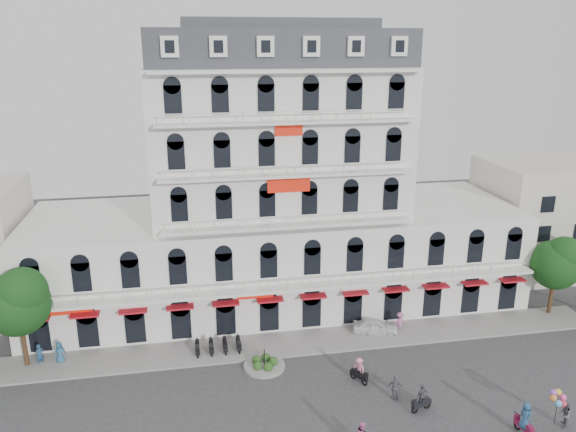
# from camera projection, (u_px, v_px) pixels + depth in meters

# --- Properties ---
(ground) EXTENTS (120.00, 120.00, 0.00)m
(ground) POSITION_uv_depth(u_px,v_px,m) (321.00, 411.00, 38.11)
(ground) COLOR #38383A
(ground) RESTS_ON ground
(sidewalk) EXTENTS (53.00, 4.00, 0.16)m
(sidewalk) POSITION_uv_depth(u_px,v_px,m) (295.00, 343.00, 46.53)
(sidewalk) COLOR gray
(sidewalk) RESTS_ON ground
(main_building) EXTENTS (45.00, 15.00, 25.80)m
(main_building) POSITION_uv_depth(u_px,v_px,m) (277.00, 200.00, 52.01)
(main_building) COLOR silver
(main_building) RESTS_ON ground
(flank_building_east) EXTENTS (14.00, 10.00, 12.00)m
(flank_building_east) POSITION_uv_depth(u_px,v_px,m) (549.00, 216.00, 60.29)
(flank_building_east) COLOR beige
(flank_building_east) RESTS_ON ground
(traffic_island) EXTENTS (3.20, 3.20, 1.60)m
(traffic_island) POSITION_uv_depth(u_px,v_px,m) (264.00, 365.00, 43.14)
(traffic_island) COLOR gray
(traffic_island) RESTS_ON ground
(parked_scooter_row) EXTENTS (4.40, 1.80, 1.10)m
(parked_scooter_row) POSITION_uv_depth(u_px,v_px,m) (218.00, 353.00, 45.26)
(parked_scooter_row) COLOR black
(parked_scooter_row) RESTS_ON ground
(tree_west_inner) EXTENTS (4.76, 4.76, 8.25)m
(tree_west_inner) POSITION_uv_depth(u_px,v_px,m) (18.00, 300.00, 41.66)
(tree_west_inner) COLOR #382314
(tree_west_inner) RESTS_ON ground
(tree_east_inner) EXTENTS (4.40, 4.37, 7.57)m
(tree_east_inner) POSITION_uv_depth(u_px,v_px,m) (557.00, 261.00, 50.09)
(tree_east_inner) COLOR #382314
(tree_east_inner) RESTS_ON ground
(parked_car) EXTENTS (4.18, 2.54, 1.33)m
(parked_car) POSITION_uv_depth(u_px,v_px,m) (375.00, 326.00, 48.06)
(parked_car) COLOR white
(parked_car) RESTS_ON ground
(rider_east) EXTENTS (0.77, 1.69, 2.35)m
(rider_east) POSITION_uv_depth(u_px,v_px,m) (525.00, 418.00, 35.54)
(rider_east) COLOR maroon
(rider_east) RESTS_ON ground
(rider_northeast) EXTENTS (1.65, 0.80, 2.04)m
(rider_northeast) POSITION_uv_depth(u_px,v_px,m) (422.00, 398.00, 37.90)
(rider_northeast) COLOR black
(rider_northeast) RESTS_ON ground
(rider_center) EXTENTS (1.06, 1.53, 1.99)m
(rider_center) POSITION_uv_depth(u_px,v_px,m) (359.00, 370.00, 41.11)
(rider_center) COLOR black
(rider_center) RESTS_ON ground
(pedestrian_left) EXTENTS (1.07, 0.97, 1.83)m
(pedestrian_left) POSITION_uv_depth(u_px,v_px,m) (60.00, 353.00, 43.53)
(pedestrian_left) COLOR #2A5C7E
(pedestrian_left) RESTS_ON ground
(pedestrian_mid) EXTENTS (1.23, 0.91, 1.94)m
(pedestrian_mid) POSITION_uv_depth(u_px,v_px,m) (395.00, 388.00, 39.07)
(pedestrian_mid) COLOR slate
(pedestrian_mid) RESTS_ON ground
(pedestrian_right) EXTENTS (1.16, 0.69, 1.77)m
(pedestrian_right) POSITION_uv_depth(u_px,v_px,m) (400.00, 322.00, 48.38)
(pedestrian_right) COLOR #B8619A
(pedestrian_right) RESTS_ON ground
(pedestrian_far) EXTENTS (0.77, 0.74, 1.77)m
(pedestrian_far) POSITION_uv_depth(u_px,v_px,m) (40.00, 355.00, 43.28)
(pedestrian_far) COLOR navy
(pedestrian_far) RESTS_ON ground
(balloon_vendor) EXTENTS (1.50, 1.38, 2.45)m
(balloon_vendor) POSITION_uv_depth(u_px,v_px,m) (562.00, 409.00, 36.34)
(balloon_vendor) COLOR #525459
(balloon_vendor) RESTS_ON ground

